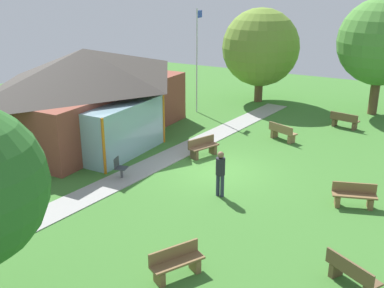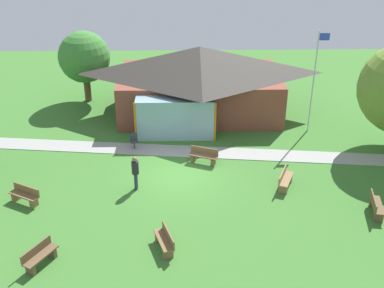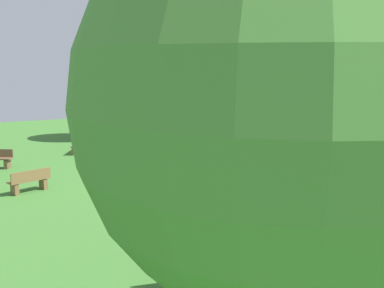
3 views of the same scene
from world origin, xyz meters
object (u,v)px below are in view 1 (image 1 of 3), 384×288
object	(u,v)px
bench_mid_right	(282,133)
tree_east_hedge	(261,47)
bench_front_center	(354,196)
bench_lawn_far_right	(344,121)
visitor_strolling_lawn	(220,170)
bench_mid_left	(176,263)
flagpole	(197,57)
patio_chair_west	(120,168)
tree_far_east	(381,42)
bench_front_left	(352,274)
pavilion	(88,91)
bench_rear_near_path	(203,148)

from	to	relation	value
bench_mid_right	tree_east_hedge	xyz separation A→B (m)	(6.80, 3.90, 3.09)
bench_front_center	tree_east_hedge	size ratio (longest dim) A/B	0.26
bench_lawn_far_right	visitor_strolling_lawn	world-z (taller)	visitor_strolling_lawn
bench_mid_right	bench_mid_left	bearing A→B (deg)	-61.67
visitor_strolling_lawn	bench_mid_right	bearing A→B (deg)	94.09
flagpole	bench_front_center	world-z (taller)	flagpole
bench_lawn_far_right	patio_chair_west	world-z (taller)	patio_chair_west
patio_chair_west	tree_far_east	bearing A→B (deg)	138.44
bench_front_left	tree_east_hedge	distance (m)	19.69
bench_mid_left	bench_front_left	size ratio (longest dim) A/B	1.01
bench_lawn_far_right	bench_mid_right	xyz separation A→B (m)	(-3.57, 2.26, 0.00)
bench_front_center	tree_far_east	size ratio (longest dim) A/B	0.23
bench_front_left	patio_chair_west	distance (m)	9.86
bench_mid_right	visitor_strolling_lawn	xyz separation A→B (m)	(-7.14, -0.02, 0.62)
bench_lawn_far_right	bench_front_center	distance (m)	9.45
pavilion	tree_far_east	xyz separation A→B (m)	(11.12, -12.04, 1.94)
patio_chair_west	tree_far_east	distance (m)	16.97
pavilion	patio_chair_west	distance (m)	6.30
bench_front_center	tree_east_hedge	xyz separation A→B (m)	(12.42, 8.37, 3.09)
visitor_strolling_lawn	bench_mid_left	bearing A→B (deg)	-73.61
flagpole	tree_far_east	xyz separation A→B (m)	(4.64, -9.33, 0.89)
bench_rear_near_path	tree_far_east	size ratio (longest dim) A/B	0.23
tree_far_east	bench_front_center	bearing A→B (deg)	-174.06
flagpole	bench_mid_left	size ratio (longest dim) A/B	3.95
tree_far_east	bench_mid_left	bearing A→B (deg)	174.06
bench_front_center	visitor_strolling_lawn	bearing A→B (deg)	0.37
patio_chair_west	bench_mid_left	bearing A→B (deg)	34.41
patio_chair_west	tree_east_hedge	world-z (taller)	tree_east_hedge
tree_east_hedge	bench_front_left	bearing A→B (deg)	-151.77
flagpole	tree_east_hedge	distance (m)	4.79
bench_front_left	bench_mid_right	world-z (taller)	same
bench_lawn_far_right	tree_far_east	size ratio (longest dim) A/B	0.23
bench_mid_right	tree_far_east	world-z (taller)	tree_far_east
tree_east_hedge	bench_front_center	bearing A→B (deg)	-146.01
flagpole	patio_chair_west	size ratio (longest dim) A/B	7.01
bench_mid_right	tree_far_east	xyz separation A→B (m)	(7.24, -3.13, 3.80)
flagpole	bench_front_center	distance (m)	13.78
bench_front_left	tree_far_east	world-z (taller)	tree_far_east
bench_front_left	bench_front_center	bearing A→B (deg)	130.23
flagpole	bench_mid_right	size ratio (longest dim) A/B	3.89
bench_front_center	bench_rear_near_path	bearing A→B (deg)	-33.20
flagpole	bench_mid_right	world-z (taller)	flagpole
bench_rear_near_path	patio_chair_west	xyz separation A→B (m)	(-3.80, 1.76, 0.01)
pavilion	patio_chair_west	world-z (taller)	pavilion
bench_rear_near_path	pavilion	bearing A→B (deg)	-67.57
bench_mid_right	patio_chair_west	distance (m)	8.67
bench_rear_near_path	tree_far_east	world-z (taller)	tree_far_east
bench_rear_near_path	patio_chair_west	world-z (taller)	patio_chair_west
bench_front_center	bench_front_left	bearing A→B (deg)	81.46
pavilion	patio_chair_west	xyz separation A→B (m)	(-3.72, -4.73, -1.85)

